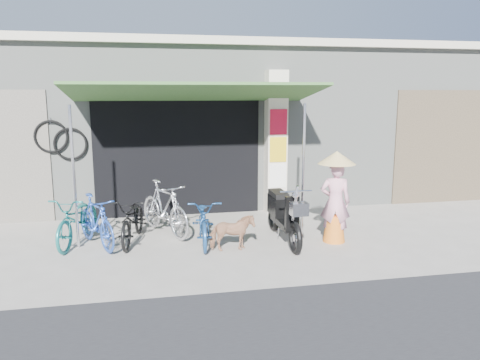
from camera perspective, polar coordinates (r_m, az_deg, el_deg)
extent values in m
plane|color=gray|center=(7.75, 2.91, -8.59)|extent=(80.00, 80.00, 0.00)
cube|color=gray|center=(12.35, -2.78, 6.92)|extent=(12.00, 5.00, 3.50)
cube|color=beige|center=(12.37, -2.86, 15.41)|extent=(12.30, 5.30, 0.16)
cube|color=black|center=(9.78, -7.56, 2.91)|extent=(3.40, 0.06, 2.50)
cube|color=black|center=(9.91, -7.47, -1.10)|extent=(3.06, 0.04, 1.10)
torus|color=black|center=(9.80, -19.97, 4.15)|extent=(0.65, 0.05, 0.65)
cylinder|color=silver|center=(9.80, -20.07, 6.02)|extent=(0.02, 0.02, 0.12)
torus|color=black|center=(9.85, -22.04, 4.92)|extent=(0.65, 0.05, 0.65)
cylinder|color=silver|center=(9.85, -22.15, 6.78)|extent=(0.02, 0.02, 0.12)
cube|color=beige|center=(9.96, 4.34, 4.56)|extent=(0.42, 0.42, 3.00)
cube|color=red|center=(9.71, 4.72, 7.06)|extent=(0.36, 0.02, 0.52)
cube|color=gold|center=(9.76, 4.67, 3.72)|extent=(0.36, 0.02, 0.52)
cube|color=white|center=(9.84, 4.62, 0.49)|extent=(0.36, 0.02, 0.50)
cube|color=#325B28|center=(8.79, -5.39, 10.60)|extent=(4.60, 1.88, 0.35)
cylinder|color=silver|center=(8.05, -19.58, 0.23)|extent=(0.05, 0.05, 2.36)
cylinder|color=silver|center=(8.41, 7.71, 1.16)|extent=(0.05, 0.05, 2.36)
cube|color=brown|center=(11.89, 23.83, 3.71)|extent=(2.60, 0.06, 2.60)
imported|color=#176A68|center=(8.43, -19.12, -4.54)|extent=(0.96, 1.72, 0.86)
imported|color=#22459D|center=(8.18, -17.14, -4.83)|extent=(1.02, 1.48, 0.87)
imported|color=black|center=(8.25, -12.89, -4.71)|extent=(0.81, 1.62, 0.81)
imported|color=silver|center=(8.59, -9.21, -3.37)|extent=(1.15, 1.67, 0.98)
imported|color=navy|center=(8.01, -4.41, -4.91)|extent=(0.66, 1.59, 0.82)
imported|color=tan|center=(7.64, -1.00, -6.46)|extent=(0.73, 0.35, 0.61)
torus|color=black|center=(7.56, 6.77, -7.03)|extent=(0.09, 0.53, 0.53)
torus|color=black|center=(8.75, 4.11, -4.52)|extent=(0.09, 0.53, 0.53)
cube|color=black|center=(8.13, 5.35, -5.18)|extent=(0.23, 0.95, 0.10)
cube|color=black|center=(8.40, 4.69, -3.10)|extent=(0.26, 0.55, 0.34)
cube|color=black|center=(8.35, 4.71, -1.71)|extent=(0.24, 0.55, 0.09)
cube|color=black|center=(7.64, 6.36, -4.06)|extent=(0.22, 0.10, 0.56)
cylinder|color=silver|center=(7.39, 6.82, -1.38)|extent=(0.52, 0.04, 0.03)
cube|color=silver|center=(7.28, 7.22, -3.52)|extent=(0.26, 0.20, 0.20)
imported|color=#D08C9F|center=(8.17, 11.53, -2.66)|extent=(0.59, 0.48, 1.40)
cone|color=orange|center=(8.29, 11.41, -5.82)|extent=(0.38, 0.38, 0.46)
cone|color=#D5B973|center=(8.03, 11.73, 2.70)|extent=(0.64, 0.64, 0.22)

